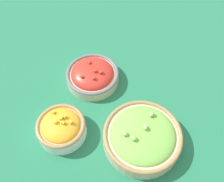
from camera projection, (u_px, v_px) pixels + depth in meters
The scene contains 4 objects.
ground_plane at pixel (112, 96), 0.79m from camera, with size 3.00×3.00×0.00m, color #23704C.
bowl_lettuce at pixel (142, 136), 0.67m from camera, with size 0.21×0.21×0.08m.
bowl_cherry_tomatoes at pixel (92, 75), 0.80m from camera, with size 0.17×0.17×0.07m.
bowl_squash at pixel (61, 127), 0.69m from camera, with size 0.14×0.14×0.07m.
Camera 1 is at (-0.43, -0.04, 0.66)m, focal length 40.00 mm.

